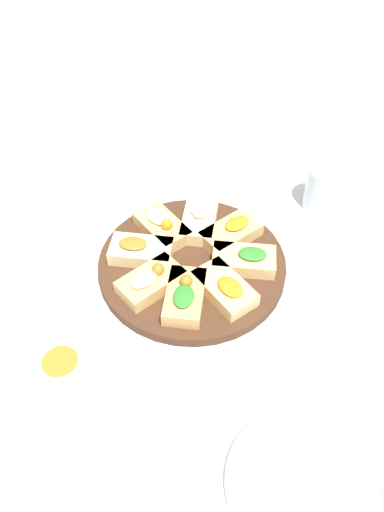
# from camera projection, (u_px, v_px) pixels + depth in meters

# --- Properties ---
(ground_plane) EXTENTS (3.00, 3.00, 0.00)m
(ground_plane) POSITION_uv_depth(u_px,v_px,m) (192.00, 268.00, 0.84)
(ground_plane) COLOR silver
(serving_board) EXTENTS (0.31, 0.31, 0.02)m
(serving_board) POSITION_uv_depth(u_px,v_px,m) (192.00, 265.00, 0.83)
(serving_board) COLOR #422819
(serving_board) RESTS_ON ground_plane
(focaccia_slice_0) EXTENTS (0.12, 0.10, 0.03)m
(focaccia_slice_0) POSITION_uv_depth(u_px,v_px,m) (199.00, 220.00, 0.87)
(focaccia_slice_0) COLOR #E5C689
(focaccia_slice_0) RESTS_ON serving_board
(focaccia_slice_1) EXTENTS (0.11, 0.08, 0.04)m
(focaccia_slice_1) POSITION_uv_depth(u_px,v_px,m) (162.00, 227.00, 0.86)
(focaccia_slice_1) COLOR tan
(focaccia_slice_1) RESTS_ON serving_board
(focaccia_slice_2) EXTENTS (0.10, 0.12, 0.03)m
(focaccia_slice_2) POSITION_uv_depth(u_px,v_px,m) (141.00, 250.00, 0.82)
(focaccia_slice_2) COLOR #E5C689
(focaccia_slice_2) RESTS_ON serving_board
(focaccia_slice_3) EXTENTS (0.08, 0.11, 0.04)m
(focaccia_slice_3) POSITION_uv_depth(u_px,v_px,m) (151.00, 281.00, 0.78)
(focaccia_slice_3) COLOR tan
(focaccia_slice_3) RESTS_ON serving_board
(focaccia_slice_4) EXTENTS (0.12, 0.10, 0.04)m
(focaccia_slice_4) POSITION_uv_depth(u_px,v_px,m) (185.00, 296.00, 0.76)
(focaccia_slice_4) COLOR tan
(focaccia_slice_4) RESTS_ON serving_board
(focaccia_slice_5) EXTENTS (0.11, 0.08, 0.03)m
(focaccia_slice_5) POSITION_uv_depth(u_px,v_px,m) (225.00, 288.00, 0.77)
(focaccia_slice_5) COLOR #DBB775
(focaccia_slice_5) RESTS_ON serving_board
(focaccia_slice_6) EXTENTS (0.10, 0.12, 0.03)m
(focaccia_slice_6) POSITION_uv_depth(u_px,v_px,m) (244.00, 260.00, 0.81)
(focaccia_slice_6) COLOR #DBB775
(focaccia_slice_6) RESTS_ON serving_board
(focaccia_slice_7) EXTENTS (0.08, 0.11, 0.03)m
(focaccia_slice_7) POSITION_uv_depth(u_px,v_px,m) (231.00, 233.00, 0.85)
(focaccia_slice_7) COLOR tan
(focaccia_slice_7) RESTS_ON serving_board
(plate_left) EXTENTS (0.20, 0.20, 0.02)m
(plate_left) POSITION_uv_depth(u_px,v_px,m) (307.00, 484.00, 0.59)
(plate_left) COLOR white
(plate_left) RESTS_ON ground_plane
(plate_right) EXTENTS (0.18, 0.18, 0.02)m
(plate_right) POSITION_uv_depth(u_px,v_px,m) (84.00, 159.00, 1.03)
(plate_right) COLOR white
(plate_right) RESTS_ON ground_plane
(water_glass) EXTENTS (0.07, 0.07, 0.08)m
(water_glass) POSITION_uv_depth(u_px,v_px,m) (325.00, 189.00, 0.91)
(water_glass) COLOR silver
(water_glass) RESTS_ON ground_plane
(napkin_stack) EXTENTS (0.14, 0.12, 0.01)m
(napkin_stack) POSITION_uv_depth(u_px,v_px,m) (278.00, 155.00, 1.05)
(napkin_stack) COLOR white
(napkin_stack) RESTS_ON ground_plane
(dipping_bowl) EXTENTS (0.06, 0.06, 0.03)m
(dipping_bowl) POSITION_uv_depth(u_px,v_px,m) (62.00, 366.00, 0.69)
(dipping_bowl) COLOR silver
(dipping_bowl) RESTS_ON ground_plane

